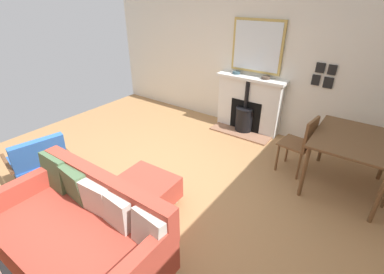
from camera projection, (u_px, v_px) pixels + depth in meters
ground_plane at (143, 194)px, 3.55m from camera, size 5.43×5.94×0.01m
wall_left at (246, 51)px, 4.84m from camera, size 0.12×5.94×2.77m
fireplace at (248, 107)px, 5.01m from camera, size 0.57×1.24×1.01m
mirror_over_mantel at (257, 46)px, 4.60m from camera, size 0.04×0.90×0.87m
mantel_bowl_near at (236, 72)px, 4.91m from camera, size 0.14×0.14×0.04m
mantel_bowl_far at (266, 78)px, 4.62m from camera, size 0.15×0.15×0.05m
sofa at (80, 231)px, 2.54m from camera, size 0.93×1.74×0.82m
ottoman at (145, 191)px, 3.25m from camera, size 0.65×0.69×0.38m
armchair_accent at (38, 158)px, 3.46m from camera, size 0.77×0.70×0.79m
dining_table at (353, 144)px, 3.38m from camera, size 1.09×0.90×0.74m
dining_chair_near_fireplace at (302, 141)px, 3.74m from camera, size 0.45×0.45×0.86m
photo_gallery_row at (324, 76)px, 4.18m from camera, size 0.02×0.32×0.36m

